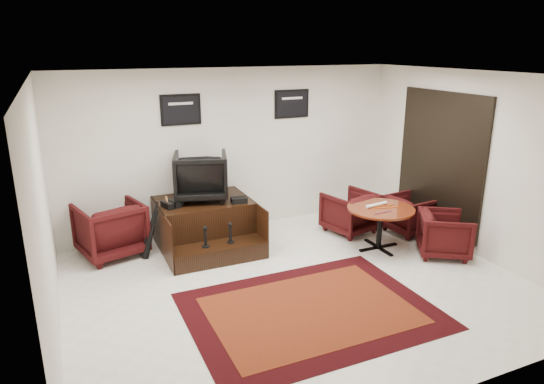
{
  "coord_description": "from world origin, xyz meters",
  "views": [
    {
      "loc": [
        -2.76,
        -5.3,
        3.15
      ],
      "look_at": [
        0.01,
        0.9,
        1.08
      ],
      "focal_mm": 32.0,
      "sensor_mm": 36.0,
      "label": 1
    }
  ],
  "objects_px": {
    "table_chair_window": "(410,212)",
    "shine_podium": "(206,226)",
    "shine_chair": "(201,174)",
    "armchair_side": "(110,226)",
    "meeting_table": "(381,213)",
    "table_chair_corner": "(445,232)",
    "table_chair_back": "(350,210)"
  },
  "relations": [
    {
      "from": "armchair_side",
      "to": "table_chair_corner",
      "type": "distance_m",
      "value": 5.18
    },
    {
      "from": "meeting_table",
      "to": "table_chair_corner",
      "type": "bearing_deg",
      "value": -38.77
    },
    {
      "from": "armchair_side",
      "to": "meeting_table",
      "type": "bearing_deg",
      "value": 144.26
    },
    {
      "from": "armchair_side",
      "to": "table_chair_window",
      "type": "xyz_separation_m",
      "value": [
        4.86,
        -1.13,
        -0.1
      ]
    },
    {
      "from": "table_chair_window",
      "to": "shine_podium",
      "type": "bearing_deg",
      "value": 69.2
    },
    {
      "from": "armchair_side",
      "to": "shine_podium",
      "type": "bearing_deg",
      "value": 154.64
    },
    {
      "from": "shine_podium",
      "to": "armchair_side",
      "type": "relative_size",
      "value": 1.63
    },
    {
      "from": "shine_chair",
      "to": "table_chair_window",
      "type": "distance_m",
      "value": 3.66
    },
    {
      "from": "shine_podium",
      "to": "table_chair_back",
      "type": "relative_size",
      "value": 1.91
    },
    {
      "from": "shine_podium",
      "to": "table_chair_window",
      "type": "distance_m",
      "value": 3.53
    },
    {
      "from": "shine_podium",
      "to": "table_chair_window",
      "type": "xyz_separation_m",
      "value": [
        3.42,
        -0.86,
        0.01
      ]
    },
    {
      "from": "shine_podium",
      "to": "armchair_side",
      "type": "xyz_separation_m",
      "value": [
        -1.44,
        0.26,
        0.12
      ]
    },
    {
      "from": "shine_podium",
      "to": "shine_chair",
      "type": "height_order",
      "value": "shine_chair"
    },
    {
      "from": "shine_chair",
      "to": "table_chair_window",
      "type": "height_order",
      "value": "shine_chair"
    },
    {
      "from": "table_chair_back",
      "to": "table_chair_corner",
      "type": "height_order",
      "value": "table_chair_back"
    },
    {
      "from": "shine_podium",
      "to": "armchair_side",
      "type": "distance_m",
      "value": 1.47
    },
    {
      "from": "shine_chair",
      "to": "armchair_side",
      "type": "bearing_deg",
      "value": 11.94
    },
    {
      "from": "table_chair_back",
      "to": "table_chair_window",
      "type": "relative_size",
      "value": 1.09
    },
    {
      "from": "shine_podium",
      "to": "table_chair_back",
      "type": "height_order",
      "value": "table_chair_back"
    },
    {
      "from": "shine_podium",
      "to": "table_chair_back",
      "type": "bearing_deg",
      "value": -9.38
    },
    {
      "from": "table_chair_window",
      "to": "table_chair_corner",
      "type": "bearing_deg",
      "value": 165.58
    },
    {
      "from": "table_chair_back",
      "to": "table_chair_corner",
      "type": "distance_m",
      "value": 1.65
    },
    {
      "from": "table_chair_window",
      "to": "meeting_table",
      "type": "bearing_deg",
      "value": 105.67
    },
    {
      "from": "shine_chair",
      "to": "armchair_side",
      "type": "xyz_separation_m",
      "value": [
        -1.44,
        0.11,
        -0.72
      ]
    },
    {
      "from": "meeting_table",
      "to": "table_chair_back",
      "type": "distance_m",
      "value": 0.85
    },
    {
      "from": "shine_podium",
      "to": "table_chair_corner",
      "type": "height_order",
      "value": "shine_podium"
    },
    {
      "from": "shine_podium",
      "to": "table_chair_corner",
      "type": "bearing_deg",
      "value": -29.45
    },
    {
      "from": "armchair_side",
      "to": "shine_chair",
      "type": "bearing_deg",
      "value": 160.49
    },
    {
      "from": "table_chair_corner",
      "to": "table_chair_window",
      "type": "bearing_deg",
      "value": 25.03
    },
    {
      "from": "table_chair_window",
      "to": "table_chair_corner",
      "type": "height_order",
      "value": "table_chair_corner"
    },
    {
      "from": "shine_chair",
      "to": "table_chair_corner",
      "type": "height_order",
      "value": "shine_chair"
    },
    {
      "from": "table_chair_window",
      "to": "table_chair_back",
      "type": "bearing_deg",
      "value": 57.55
    }
  ]
}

